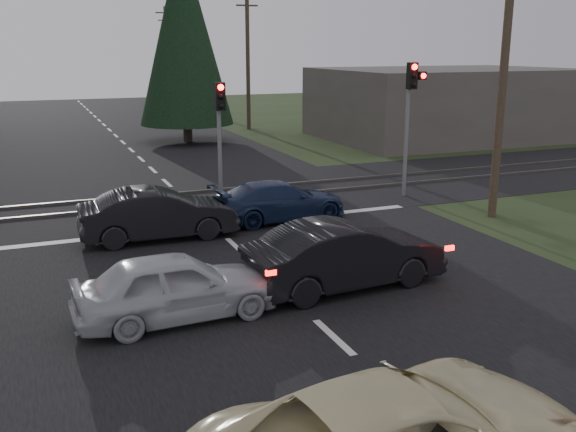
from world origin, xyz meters
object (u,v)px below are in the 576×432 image
utility_pole_near (504,64)px  utility_pole_far (167,52)px  traffic_signal_center (220,122)px  silver_car (176,286)px  utility_pole_mid (248,55)px  dark_car_far (158,214)px  blue_sedan (279,201)px  dark_hatchback (345,255)px  traffic_signal_right (411,103)px

utility_pole_near → utility_pole_far: size_ratio=1.00×
traffic_signal_center → silver_car: 9.65m
utility_pole_mid → dark_car_far: (-10.25, -22.47, -4.02)m
blue_sedan → utility_pole_mid: bearing=-19.4°
blue_sedan → dark_car_far: 3.89m
dark_hatchback → blue_sedan: dark_hatchback is taller
utility_pole_near → utility_pole_mid: same height
dark_car_far → dark_hatchback: bearing=-148.6°
traffic_signal_center → utility_pole_mid: size_ratio=0.46×
utility_pole_far → dark_hatchback: 53.39m
utility_pole_near → utility_pole_mid: 24.00m
utility_pole_mid → dark_car_far: utility_pole_mid is taller
utility_pole_far → traffic_signal_center: bearing=-99.6°
traffic_signal_right → dark_hatchback: size_ratio=1.04×
traffic_signal_center → dark_car_far: size_ratio=0.95×
traffic_signal_center → utility_pole_far: 44.99m
silver_car → blue_sedan: bearing=-39.2°
utility_pole_near → dark_car_far: (-10.25, 1.53, -4.02)m
traffic_signal_right → utility_pole_near: utility_pole_near is taller
traffic_signal_right → utility_pole_mid: size_ratio=0.52×
blue_sedan → dark_car_far: size_ratio=0.98×
utility_pole_mid → blue_sedan: utility_pole_mid is taller
utility_pole_near → utility_pole_far: same height
traffic_signal_right → dark_car_far: size_ratio=1.09×
dark_hatchback → dark_car_far: dark_hatchback is taller
dark_car_far → utility_pole_mid: bearing=-23.6°
utility_pole_mid → dark_car_far: bearing=-114.5°
traffic_signal_center → silver_car: traffic_signal_center is taller
utility_pole_near → silver_car: bearing=-159.7°
traffic_signal_right → blue_sedan: traffic_signal_right is taller
dark_hatchback → utility_pole_far: bearing=-12.5°
utility_pole_near → silver_car: 12.40m
traffic_signal_right → traffic_signal_center: 6.68m
utility_pole_mid → utility_pole_near: bearing=-90.0°
utility_pole_mid → silver_car: bearing=-111.4°
traffic_signal_center → utility_pole_far: utility_pole_far is taller
traffic_signal_right → utility_pole_far: 45.56m
utility_pole_mid → utility_pole_far: (0.00, 25.00, 0.00)m
utility_pole_mid → dark_car_far: size_ratio=2.09×
traffic_signal_center → utility_pole_far: bearing=80.4°
traffic_signal_right → dark_hatchback: bearing=-130.6°
utility_pole_near → utility_pole_far: bearing=90.0°
utility_pole_near → utility_pole_far: (0.00, 49.00, 0.00)m
traffic_signal_center → dark_car_far: bearing=-131.2°
traffic_signal_right → utility_pole_far: size_ratio=0.52×
silver_car → dark_car_far: size_ratio=0.92×
traffic_signal_center → dark_hatchback: bearing=-87.6°
traffic_signal_center → dark_hatchback: (0.35, -8.44, -2.06)m
traffic_signal_right → dark_car_far: 9.85m
utility_pole_mid → silver_car: (-11.00, -28.06, -4.05)m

